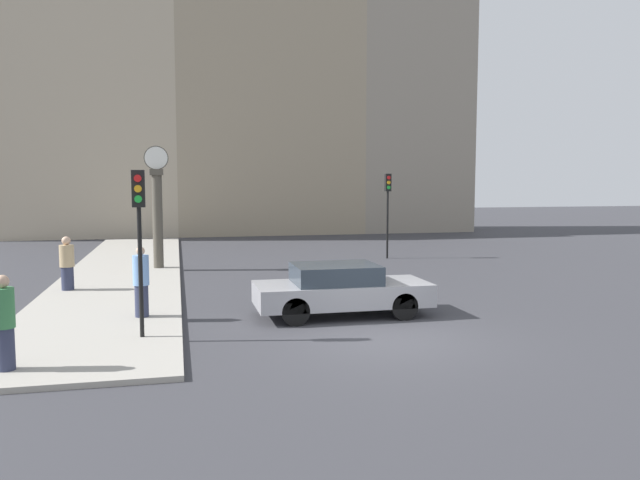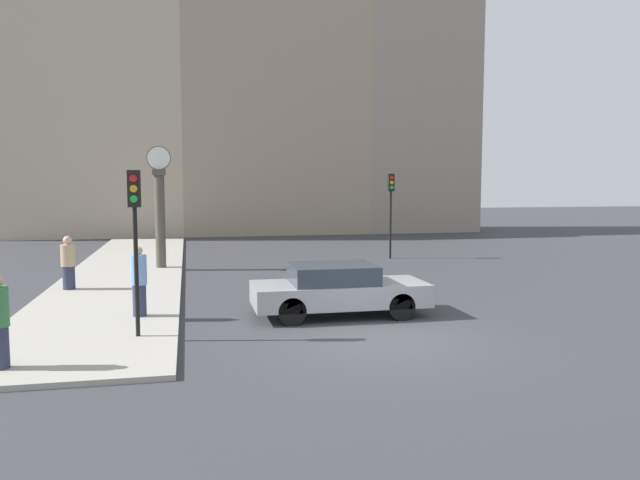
{
  "view_description": "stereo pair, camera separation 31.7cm",
  "coord_description": "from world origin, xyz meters",
  "px_view_note": "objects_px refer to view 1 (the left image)",
  "views": [
    {
      "loc": [
        -4.28,
        -12.42,
        3.36
      ],
      "look_at": [
        0.03,
        6.29,
        1.54
      ],
      "focal_mm": 35.0,
      "sensor_mm": 36.0,
      "label": 1
    },
    {
      "loc": [
        -3.97,
        -12.49,
        3.36
      ],
      "look_at": [
        0.03,
        6.29,
        1.54
      ],
      "focal_mm": 35.0,
      "sensor_mm": 36.0,
      "label": 2
    }
  ],
  "objects_px": {
    "traffic_light_near": "(139,218)",
    "pedestrian_green_hoodie": "(4,323)",
    "sedan_car": "(340,289)",
    "pedestrian_blue_stripe": "(141,282)",
    "pedestrian_tan_coat": "(67,264)",
    "street_clock": "(157,210)",
    "traffic_light_far": "(388,198)"
  },
  "relations": [
    {
      "from": "street_clock",
      "to": "sedan_car",
      "type": "bearing_deg",
      "value": -63.19
    },
    {
      "from": "sedan_car",
      "to": "traffic_light_near",
      "type": "distance_m",
      "value": 5.3
    },
    {
      "from": "sedan_car",
      "to": "street_clock",
      "type": "relative_size",
      "value": 0.95
    },
    {
      "from": "traffic_light_near",
      "to": "pedestrian_tan_coat",
      "type": "relative_size",
      "value": 2.16
    },
    {
      "from": "traffic_light_far",
      "to": "pedestrian_green_hoodie",
      "type": "height_order",
      "value": "traffic_light_far"
    },
    {
      "from": "pedestrian_tan_coat",
      "to": "traffic_light_far",
      "type": "bearing_deg",
      "value": 26.14
    },
    {
      "from": "traffic_light_near",
      "to": "traffic_light_far",
      "type": "relative_size",
      "value": 0.95
    },
    {
      "from": "traffic_light_near",
      "to": "pedestrian_green_hoodie",
      "type": "distance_m",
      "value": 3.31
    },
    {
      "from": "pedestrian_blue_stripe",
      "to": "sedan_car",
      "type": "bearing_deg",
      "value": -5.84
    },
    {
      "from": "pedestrian_tan_coat",
      "to": "pedestrian_blue_stripe",
      "type": "relative_size",
      "value": 0.95
    },
    {
      "from": "traffic_light_near",
      "to": "pedestrian_green_hoodie",
      "type": "xyz_separation_m",
      "value": [
        -2.17,
        -1.86,
        -1.67
      ]
    },
    {
      "from": "traffic_light_near",
      "to": "pedestrian_blue_stripe",
      "type": "xyz_separation_m",
      "value": [
        -0.11,
        2.03,
        -1.66
      ]
    },
    {
      "from": "street_clock",
      "to": "traffic_light_far",
      "type": "bearing_deg",
      "value": 9.36
    },
    {
      "from": "street_clock",
      "to": "traffic_light_near",
      "type": "bearing_deg",
      "value": -90.3
    },
    {
      "from": "pedestrian_blue_stripe",
      "to": "pedestrian_tan_coat",
      "type": "bearing_deg",
      "value": 118.62
    },
    {
      "from": "pedestrian_green_hoodie",
      "to": "traffic_light_near",
      "type": "bearing_deg",
      "value": 40.63
    },
    {
      "from": "traffic_light_near",
      "to": "street_clock",
      "type": "xyz_separation_m",
      "value": [
        0.06,
        10.71,
        -0.33
      ]
    },
    {
      "from": "sedan_car",
      "to": "pedestrian_green_hoodie",
      "type": "distance_m",
      "value": 7.66
    },
    {
      "from": "sedan_car",
      "to": "traffic_light_far",
      "type": "xyz_separation_m",
      "value": [
        4.96,
        10.76,
        1.96
      ]
    },
    {
      "from": "pedestrian_tan_coat",
      "to": "pedestrian_green_hoodie",
      "type": "xyz_separation_m",
      "value": [
        0.3,
        -8.2,
        0.04
      ]
    },
    {
      "from": "traffic_light_near",
      "to": "street_clock",
      "type": "bearing_deg",
      "value": 89.7
    },
    {
      "from": "traffic_light_near",
      "to": "pedestrian_tan_coat",
      "type": "height_order",
      "value": "traffic_light_near"
    },
    {
      "from": "street_clock",
      "to": "pedestrian_green_hoodie",
      "type": "bearing_deg",
      "value": -100.02
    },
    {
      "from": "pedestrian_tan_coat",
      "to": "pedestrian_blue_stripe",
      "type": "height_order",
      "value": "pedestrian_blue_stripe"
    },
    {
      "from": "sedan_car",
      "to": "pedestrian_tan_coat",
      "type": "xyz_separation_m",
      "value": [
        -7.16,
        4.81,
        0.23
      ]
    },
    {
      "from": "traffic_light_near",
      "to": "pedestrian_green_hoodie",
      "type": "relative_size",
      "value": 2.09
    },
    {
      "from": "traffic_light_near",
      "to": "street_clock",
      "type": "relative_size",
      "value": 0.76
    },
    {
      "from": "traffic_light_near",
      "to": "pedestrian_blue_stripe",
      "type": "bearing_deg",
      "value": 93.03
    },
    {
      "from": "traffic_light_near",
      "to": "pedestrian_blue_stripe",
      "type": "distance_m",
      "value": 2.62
    },
    {
      "from": "pedestrian_tan_coat",
      "to": "sedan_car",
      "type": "bearing_deg",
      "value": -33.91
    },
    {
      "from": "traffic_light_near",
      "to": "street_clock",
      "type": "height_order",
      "value": "street_clock"
    },
    {
      "from": "sedan_car",
      "to": "traffic_light_far",
      "type": "relative_size",
      "value": 1.18
    }
  ]
}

